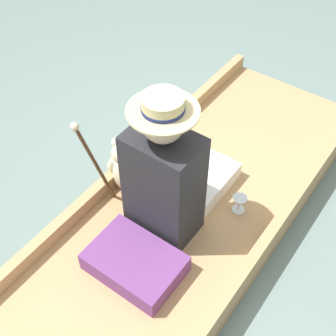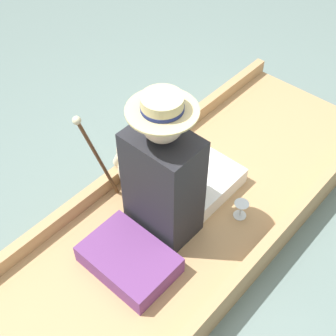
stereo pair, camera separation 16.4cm
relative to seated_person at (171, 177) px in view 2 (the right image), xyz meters
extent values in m
plane|color=slate|center=(0.05, 0.15, -0.49)|extent=(16.00, 16.00, 0.00)
cube|color=tan|center=(0.05, 0.15, -0.42)|extent=(1.03, 2.80, 0.14)
cube|color=tan|center=(-0.43, 0.15, -0.30)|extent=(0.06, 2.80, 0.10)
cube|color=tan|center=(0.53, 0.15, -0.30)|extent=(0.06, 2.80, 0.10)
cube|color=#6B3875|center=(0.05, -0.38, -0.29)|extent=(0.48, 0.33, 0.12)
cube|color=white|center=(0.00, 0.29, -0.29)|extent=(0.33, 0.45, 0.11)
cube|color=#232328|center=(0.00, -0.06, -0.01)|extent=(0.37, 0.26, 0.66)
cube|color=beige|center=(0.00, 0.07, 0.04)|extent=(0.04, 0.01, 0.37)
cube|color=white|center=(-0.10, 0.07, 0.07)|extent=(0.02, 0.01, 0.40)
cube|color=white|center=(0.10, 0.07, 0.07)|extent=(0.02, 0.01, 0.40)
sphere|color=beige|center=(0.00, -0.06, 0.42)|extent=(0.20, 0.20, 0.20)
cylinder|color=#CCB77F|center=(0.00, -0.06, 0.48)|extent=(0.33, 0.33, 0.01)
cylinder|color=#CCB77F|center=(0.00, -0.06, 0.52)|extent=(0.19, 0.19, 0.07)
cylinder|color=navy|center=(0.00, -0.06, 0.50)|extent=(0.20, 0.20, 0.02)
ellipsoid|color=beige|center=(-0.34, 0.03, -0.22)|extent=(0.17, 0.14, 0.24)
sphere|color=beige|center=(-0.34, 0.03, -0.05)|extent=(0.14, 0.14, 0.14)
sphere|color=tan|center=(-0.34, 0.09, -0.06)|extent=(0.06, 0.06, 0.06)
sphere|color=beige|center=(-0.39, 0.03, 0.01)|extent=(0.06, 0.06, 0.06)
sphere|color=beige|center=(-0.29, 0.03, 0.01)|extent=(0.06, 0.06, 0.06)
cylinder|color=beige|center=(-0.43, 0.03, -0.18)|extent=(0.09, 0.06, 0.11)
cylinder|color=beige|center=(-0.25, 0.03, -0.18)|extent=(0.09, 0.06, 0.11)
sphere|color=beige|center=(-0.39, 0.06, -0.32)|extent=(0.07, 0.07, 0.07)
sphere|color=beige|center=(-0.30, 0.06, -0.32)|extent=(0.07, 0.07, 0.07)
cylinder|color=silver|center=(0.29, 0.27, -0.34)|extent=(0.08, 0.08, 0.01)
cylinder|color=silver|center=(0.29, 0.27, -0.31)|extent=(0.01, 0.01, 0.07)
cone|color=silver|center=(0.29, 0.27, -0.26)|extent=(0.08, 0.08, 0.04)
cylinder|color=brown|center=(-0.36, -0.17, 0.00)|extent=(0.02, 0.21, 0.70)
sphere|color=beige|center=(-0.36, -0.27, 0.35)|extent=(0.04, 0.04, 0.04)
camera|label=1|loc=(0.95, -1.33, 1.80)|focal=50.00mm
camera|label=2|loc=(1.07, -1.23, 1.80)|focal=50.00mm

